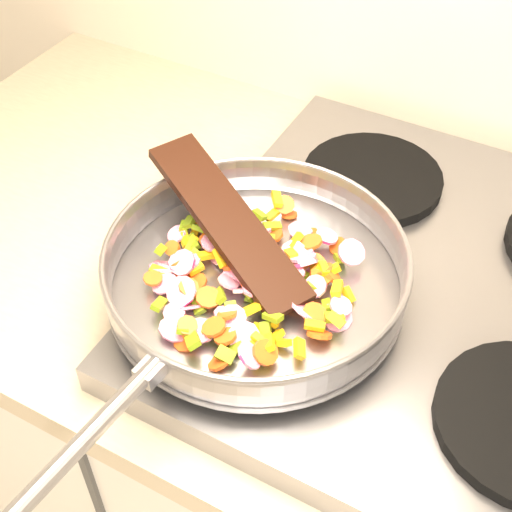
% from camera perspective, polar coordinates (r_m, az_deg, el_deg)
% --- Properties ---
extents(cooktop, '(0.60, 0.60, 0.04)m').
position_cam_1_polar(cooktop, '(0.88, 14.07, -3.16)').
color(cooktop, '#939399').
rests_on(cooktop, counter_top).
extents(grate_fl, '(0.19, 0.19, 0.02)m').
position_cam_1_polar(grate_fl, '(0.80, 1.77, -4.94)').
color(grate_fl, black).
rests_on(grate_fl, cooktop).
extents(grate_bl, '(0.19, 0.19, 0.02)m').
position_cam_1_polar(grate_bl, '(0.99, 9.28, 6.16)').
color(grate_bl, black).
rests_on(grate_bl, cooktop).
extents(saute_pan, '(0.38, 0.55, 0.06)m').
position_cam_1_polar(saute_pan, '(0.80, -0.08, -1.03)').
color(saute_pan, '#9E9EA5').
rests_on(saute_pan, grate_fl).
extents(vegetable_heap, '(0.26, 0.27, 0.05)m').
position_cam_1_polar(vegetable_heap, '(0.80, -0.34, -1.72)').
color(vegetable_heap, yellow).
rests_on(vegetable_heap, saute_pan).
extents(wooden_spatula, '(0.26, 0.17, 0.07)m').
position_cam_1_polar(wooden_spatula, '(0.82, -2.25, 2.77)').
color(wooden_spatula, black).
rests_on(wooden_spatula, saute_pan).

